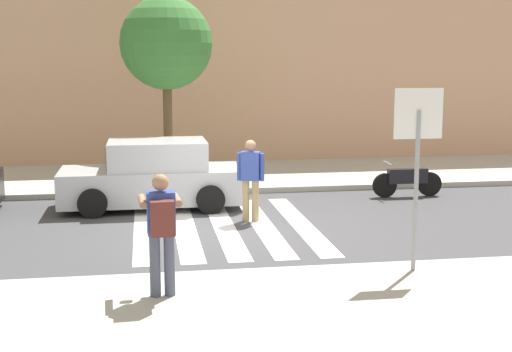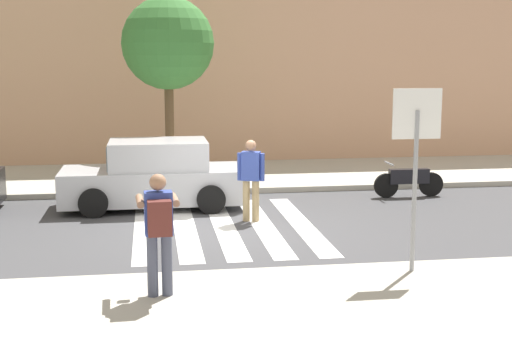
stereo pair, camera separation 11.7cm
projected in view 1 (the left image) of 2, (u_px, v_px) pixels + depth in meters
ground_plane at (225, 229)px, 14.36m from camera, size 120.00×120.00×0.00m
sidewalk_near at (286, 349)px, 8.31m from camera, size 60.00×6.00×0.14m
sidewalk_far at (201, 176)px, 20.19m from camera, size 60.00×4.80×0.14m
building_facade_far at (189, 61)px, 23.94m from camera, size 56.00×4.00×6.53m
crosswalk_stripe_0 at (145, 229)px, 14.31m from camera, size 0.44×5.20×0.01m
crosswalk_stripe_1 at (185, 228)px, 14.43m from camera, size 0.44×5.20×0.01m
crosswalk_stripe_2 at (224, 226)px, 14.56m from camera, size 0.44×5.20×0.01m
crosswalk_stripe_3 at (263, 225)px, 14.68m from camera, size 0.44×5.20×0.01m
crosswalk_stripe_4 at (300, 223)px, 14.80m from camera, size 0.44×5.20×0.01m
stop_sign at (418, 139)px, 10.79m from camera, size 0.76×0.08×2.83m
photographer_with_backpack at (161, 225)px, 9.75m from camera, size 0.61×0.86×1.72m
pedestrian_crossing at (251, 176)px, 14.87m from camera, size 0.55×0.35×1.72m
parked_car_silver at (153, 176)px, 16.27m from camera, size 4.10×1.92×1.55m
motorcycle at (407, 180)px, 17.57m from camera, size 1.76×0.60×0.87m
street_tree_center at (166, 44)px, 18.53m from camera, size 2.42×2.42×4.84m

